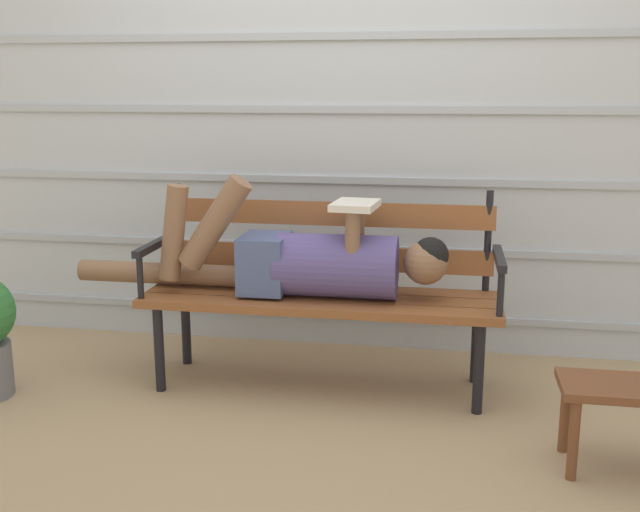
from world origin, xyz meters
TOP-DOWN VIEW (x-y plane):
  - ground_plane at (0.00, 0.00)m, footprint 12.00×12.00m
  - house_siding at (0.00, 0.77)m, footprint 4.81×0.08m
  - park_bench at (0.00, 0.23)m, footprint 1.57×0.46m
  - reclining_person at (-0.07, 0.16)m, footprint 1.71×0.28m
  - footstool at (1.18, -0.40)m, footprint 0.45×0.26m

SIDE VIEW (x-z plane):
  - ground_plane at x=0.00m, z-range 0.00..0.00m
  - footstool at x=1.18m, z-range 0.10..0.42m
  - park_bench at x=0.00m, z-range 0.03..0.92m
  - reclining_person at x=-0.07m, z-range 0.32..0.86m
  - house_siding at x=0.00m, z-range 0.00..2.44m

